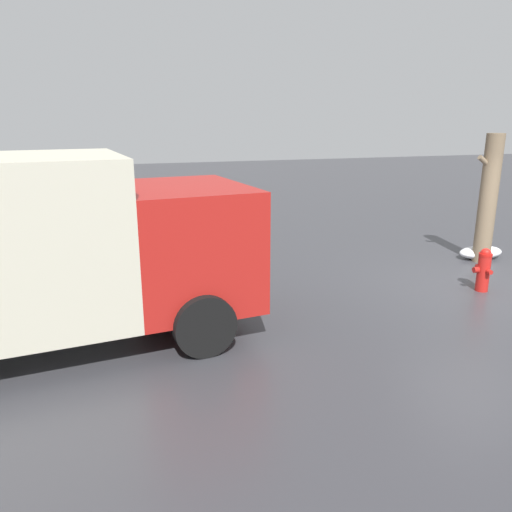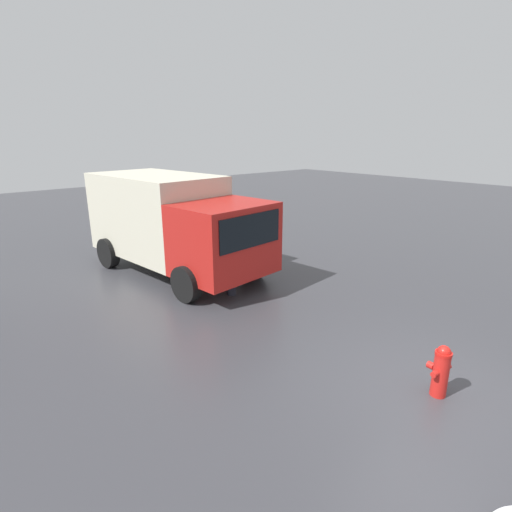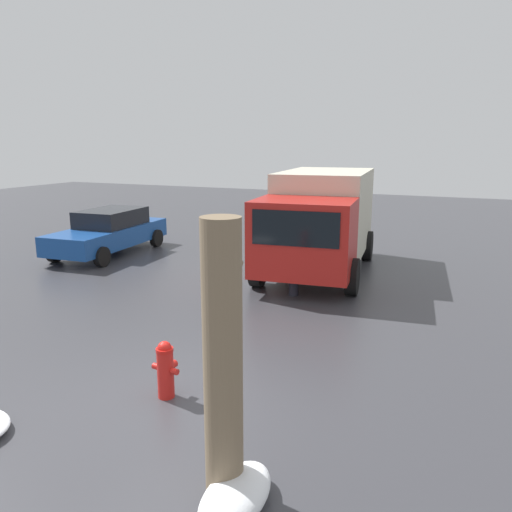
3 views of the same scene
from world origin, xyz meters
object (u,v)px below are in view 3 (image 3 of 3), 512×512
(fire_hydrant, at_px, (166,369))
(delivery_truck, at_px, (320,218))
(tree_trunk, at_px, (223,363))
(pedestrian, at_px, (294,260))
(parked_car, at_px, (109,231))

(fire_hydrant, xyz_separation_m, delivery_truck, (7.88, 0.06, 1.08))
(fire_hydrant, height_order, delivery_truck, delivery_truck)
(tree_trunk, xyz_separation_m, delivery_truck, (9.35, 1.76, 0.04))
(tree_trunk, bearing_deg, pedestrian, 13.51)
(tree_trunk, distance_m, pedestrian, 7.04)
(fire_hydrant, distance_m, delivery_truck, 7.96)
(pedestrian, distance_m, parked_car, 7.34)
(fire_hydrant, relative_size, pedestrian, 0.54)
(fire_hydrant, bearing_deg, delivery_truck, 6.29)
(fire_hydrant, height_order, parked_car, parked_car)
(tree_trunk, height_order, parked_car, tree_trunk)
(delivery_truck, bearing_deg, tree_trunk, 94.70)
(delivery_truck, distance_m, pedestrian, 2.61)
(delivery_truck, height_order, parked_car, delivery_truck)
(fire_hydrant, height_order, tree_trunk, tree_trunk)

